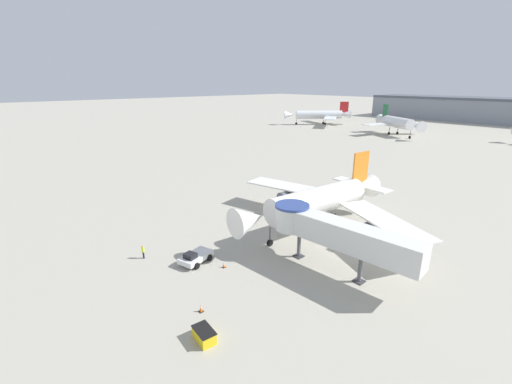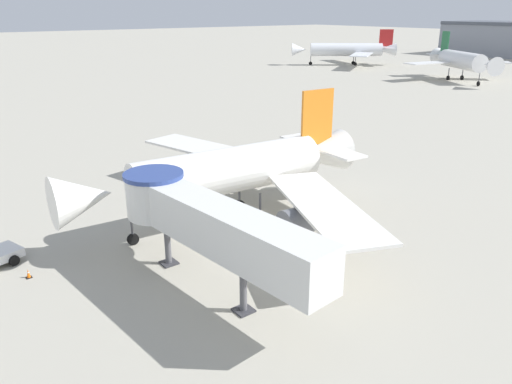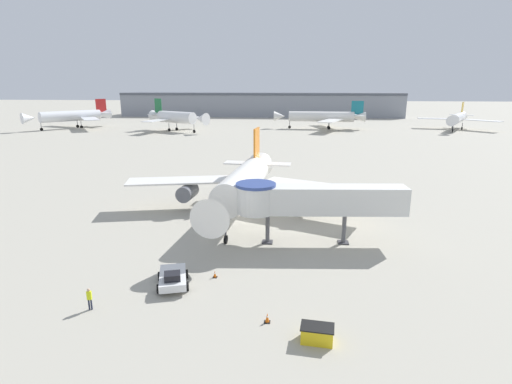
# 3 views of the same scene
# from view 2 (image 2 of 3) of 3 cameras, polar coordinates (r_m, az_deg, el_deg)

# --- Properties ---
(ground_plane) EXTENTS (800.00, 800.00, 0.00)m
(ground_plane) POSITION_cam_2_polar(r_m,az_deg,el_deg) (42.36, -3.79, -3.29)
(ground_plane) COLOR #A8A393
(main_airplane) EXTENTS (32.50, 26.18, 10.28)m
(main_airplane) POSITION_cam_2_polar(r_m,az_deg,el_deg) (41.05, -2.45, 2.43)
(main_airplane) COLOR white
(main_airplane) RESTS_ON ground_plane
(jet_bridge) EXTENTS (17.45, 4.63, 6.43)m
(jet_bridge) POSITION_cam_2_polar(r_m,az_deg,el_deg) (30.82, -6.21, -3.05)
(jet_bridge) COLOR silver
(jet_bridge) RESTS_ON ground_plane
(traffic_cone_near_nose) EXTENTS (0.37, 0.37, 0.62)m
(traffic_cone_near_nose) POSITION_cam_2_polar(r_m,az_deg,el_deg) (36.85, -24.57, -8.50)
(traffic_cone_near_nose) COLOR black
(traffic_cone_near_nose) RESTS_ON ground_plane
(background_jet_red_tail) EXTENTS (29.62, 29.11, 10.88)m
(background_jet_red_tail) POSITION_cam_2_polar(r_m,az_deg,el_deg) (166.01, 10.52, 15.71)
(background_jet_red_tail) COLOR silver
(background_jet_red_tail) RESTS_ON ground_plane
(background_jet_green_tail) EXTENTS (25.56, 25.05, 11.44)m
(background_jet_green_tail) POSITION_cam_2_polar(r_m,az_deg,el_deg) (136.22, 22.37, 13.76)
(background_jet_green_tail) COLOR white
(background_jet_green_tail) RESTS_ON ground_plane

